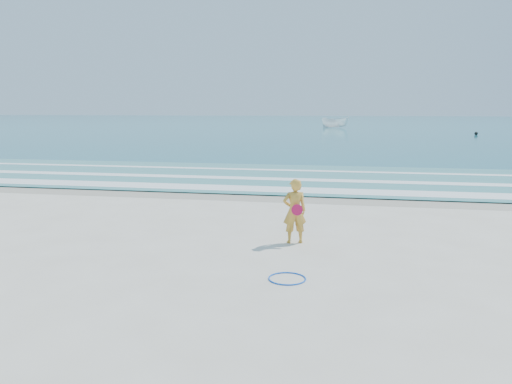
# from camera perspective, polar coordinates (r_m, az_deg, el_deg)

# --- Properties ---
(ground) EXTENTS (400.00, 400.00, 0.00)m
(ground) POSITION_cam_1_polar(r_m,az_deg,el_deg) (10.11, -8.41, -9.20)
(ground) COLOR silver
(ground) RESTS_ON ground
(wet_sand) EXTENTS (400.00, 2.40, 0.00)m
(wet_sand) POSITION_cam_1_polar(r_m,az_deg,el_deg) (18.59, 0.75, -0.45)
(wet_sand) COLOR #B2A893
(wet_sand) RESTS_ON ground
(ocean) EXTENTS (400.00, 190.00, 0.04)m
(ocean) POSITION_cam_1_polar(r_m,az_deg,el_deg) (114.11, 9.38, 7.83)
(ocean) COLOR #19727F
(ocean) RESTS_ON ground
(shallow) EXTENTS (400.00, 10.00, 0.01)m
(shallow) POSITION_cam_1_polar(r_m,az_deg,el_deg) (23.46, 2.91, 1.74)
(shallow) COLOR #59B7AD
(shallow) RESTS_ON ocean
(foam_near) EXTENTS (400.00, 1.40, 0.01)m
(foam_near) POSITION_cam_1_polar(r_m,az_deg,el_deg) (19.84, 1.41, 0.34)
(foam_near) COLOR white
(foam_near) RESTS_ON shallow
(foam_mid) EXTENTS (400.00, 0.90, 0.01)m
(foam_mid) POSITION_cam_1_polar(r_m,az_deg,el_deg) (22.67, 2.63, 1.49)
(foam_mid) COLOR white
(foam_mid) RESTS_ON shallow
(foam_far) EXTENTS (400.00, 0.60, 0.01)m
(foam_far) POSITION_cam_1_polar(r_m,az_deg,el_deg) (25.92, 3.68, 2.50)
(foam_far) COLOR white
(foam_far) RESTS_ON shallow
(hoop) EXTENTS (0.78, 0.78, 0.03)m
(hoop) POSITION_cam_1_polar(r_m,az_deg,el_deg) (9.71, 3.58, -9.84)
(hoop) COLOR blue
(hoop) RESTS_ON ground
(boat) EXTENTS (4.95, 3.04, 1.79)m
(boat) POSITION_cam_1_polar(r_m,az_deg,el_deg) (82.57, 9.01, 7.86)
(boat) COLOR white
(boat) RESTS_ON ocean
(buoy) EXTENTS (0.41, 0.41, 0.41)m
(buoy) POSITION_cam_1_polar(r_m,az_deg,el_deg) (65.30, 23.86, 6.14)
(buoy) COLOR black
(buoy) RESTS_ON ocean
(woman) EXTENTS (0.66, 0.53, 1.57)m
(woman) POSITION_cam_1_polar(r_m,az_deg,el_deg) (12.05, 4.43, -2.18)
(woman) COLOR gold
(woman) RESTS_ON ground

